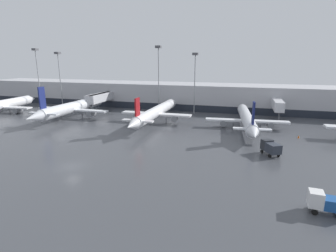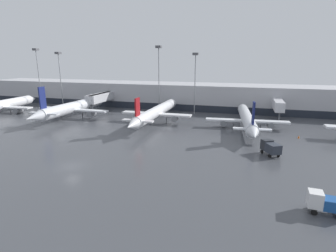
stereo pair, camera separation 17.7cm
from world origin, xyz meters
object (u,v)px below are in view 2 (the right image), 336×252
parked_jet_3 (2,105)px  apron_light_mast_0 (195,67)px  apron_light_mast_3 (59,64)px  service_truck_2 (271,147)px  apron_light_mast_4 (37,62)px  service_truck_3 (326,202)px  parked_jet_4 (73,107)px  parked_jet_0 (156,112)px  apron_light_mast_2 (159,62)px  traffic_cone_1 (299,137)px  parked_jet_2 (247,119)px

parked_jet_3 → apron_light_mast_0: 67.25m
apron_light_mast_3 → parked_jet_3: bearing=-122.5°
service_truck_2 → apron_light_mast_4: 93.68m
service_truck_3 → apron_light_mast_4: apron_light_mast_4 is taller
parked_jet_4 → service_truck_3: (61.57, -37.17, -1.77)m
parked_jet_0 → apron_light_mast_4: bearing=73.0°
service_truck_2 → apron_light_mast_2: apron_light_mast_2 is taller
apron_light_mast_2 → apron_light_mast_4: apron_light_mast_2 is taller
parked_jet_4 → traffic_cone_1: bearing=-92.7°
service_truck_2 → parked_jet_2: bearing=-17.6°
parked_jet_3 → service_truck_3: 97.38m
parked_jet_3 → apron_light_mast_2: size_ratio=1.48×
parked_jet_3 → apron_light_mast_0: (63.65, 17.40, 12.99)m
parked_jet_4 → apron_light_mast_0: (35.24, 17.46, 12.33)m
parked_jet_2 → parked_jet_3: parked_jet_2 is taller
apron_light_mast_0 → apron_light_mast_3: size_ratio=0.97×
traffic_cone_1 → parked_jet_3: bearing=177.3°
parked_jet_3 → service_truck_3: parked_jet_3 is taller
parked_jet_2 → parked_jet_3: 80.79m
apron_light_mast_4 → parked_jet_4: bearing=-32.7°
parked_jet_0 → parked_jet_3: 55.73m
apron_light_mast_0 → apron_light_mast_4: size_ratio=0.90×
parked_jet_4 → service_truck_3: size_ratio=8.47×
parked_jet_3 → apron_light_mast_4: size_ratio=1.50×
parked_jet_0 → traffic_cone_1: 37.32m
service_truck_2 → apron_light_mast_4: apron_light_mast_4 is taller
apron_light_mast_2 → apron_light_mast_3: 40.06m
apron_light_mast_3 → traffic_cone_1: bearing=-14.9°
parked_jet_2 → apron_light_mast_4: bearing=73.1°
parked_jet_2 → parked_jet_4: parked_jet_4 is taller
parked_jet_0 → parked_jet_4: size_ratio=1.06×
parked_jet_0 → service_truck_2: size_ratio=8.54×
parked_jet_4 → apron_light_mast_2: 31.82m
parked_jet_4 → apron_light_mast_2: size_ratio=1.63×
service_truck_2 → apron_light_mast_0: (-21.65, 35.55, 13.97)m
service_truck_2 → traffic_cone_1: (7.26, 13.84, -1.24)m
parked_jet_0 → apron_light_mast_2: size_ratio=1.72×
service_truck_2 → traffic_cone_1: bearing=-58.2°
apron_light_mast_3 → apron_light_mast_4: bearing=176.3°
parked_jet_4 → traffic_cone_1: parked_jet_4 is taller
parked_jet_2 → apron_light_mast_4: apron_light_mast_4 is taller
parked_jet_2 → parked_jet_0: bearing=85.9°
parked_jet_0 → traffic_cone_1: parked_jet_0 is taller
parked_jet_4 → apron_light_mast_3: 27.71m
parked_jet_4 → traffic_cone_1: size_ratio=53.43×
parked_jet_3 → parked_jet_4: bearing=-94.3°
service_truck_3 → apron_light_mast_2: apron_light_mast_2 is taller
service_truck_2 → apron_light_mast_2: size_ratio=0.20×
apron_light_mast_3 → apron_light_mast_4: 10.84m
traffic_cone_1 → apron_light_mast_4: bearing=166.4°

